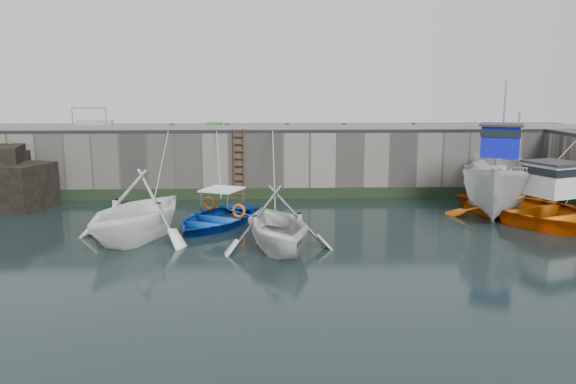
{
  "coord_description": "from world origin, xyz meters",
  "views": [
    {
      "loc": [
        -0.77,
        -15.26,
        5.01
      ],
      "look_at": [
        0.04,
        5.23,
        1.2
      ],
      "focal_mm": 35.0,
      "sensor_mm": 36.0,
      "label": 1
    }
  ],
  "objects_px": {
    "bollard_b": "(227,126)",
    "bollard_e": "(414,126)",
    "boat_far_white": "(498,185)",
    "bollard_d": "(344,126)",
    "boat_near_white": "(138,239)",
    "bollard_a": "(172,127)",
    "boat_near_blacktrim": "(277,249)",
    "ladder": "(239,165)",
    "bollard_c": "(287,126)",
    "boat_near_blue": "(216,224)",
    "boat_far_orange": "(538,210)",
    "fish_crate": "(215,126)"
  },
  "relations": [
    {
      "from": "boat_near_white",
      "to": "bollard_e",
      "type": "distance_m",
      "value": 13.54
    },
    {
      "from": "boat_near_white",
      "to": "bollard_b",
      "type": "relative_size",
      "value": 17.91
    },
    {
      "from": "bollard_a",
      "to": "bollard_e",
      "type": "relative_size",
      "value": 1.0
    },
    {
      "from": "ladder",
      "to": "boat_near_white",
      "type": "relative_size",
      "value": 0.64
    },
    {
      "from": "boat_near_blue",
      "to": "fish_crate",
      "type": "height_order",
      "value": "fish_crate"
    },
    {
      "from": "bollard_b",
      "to": "bollard_c",
      "type": "height_order",
      "value": "same"
    },
    {
      "from": "ladder",
      "to": "bollard_c",
      "type": "bearing_deg",
      "value": 8.67
    },
    {
      "from": "boat_far_white",
      "to": "bollard_b",
      "type": "xyz_separation_m",
      "value": [
        -11.18,
        3.37,
        2.16
      ]
    },
    {
      "from": "boat_near_blue",
      "to": "boat_far_orange",
      "type": "xyz_separation_m",
      "value": [
        12.16,
        -0.04,
        0.46
      ]
    },
    {
      "from": "boat_near_white",
      "to": "bollard_b",
      "type": "height_order",
      "value": "bollard_b"
    },
    {
      "from": "boat_near_blacktrim",
      "to": "boat_far_orange",
      "type": "relative_size",
      "value": 0.53
    },
    {
      "from": "boat_near_white",
      "to": "fish_crate",
      "type": "xyz_separation_m",
      "value": [
        2.0,
        7.24,
        3.32
      ]
    },
    {
      "from": "ladder",
      "to": "bollard_c",
      "type": "distance_m",
      "value": 2.81
    },
    {
      "from": "boat_far_white",
      "to": "bollard_d",
      "type": "distance_m",
      "value": 7.11
    },
    {
      "from": "bollard_e",
      "to": "boat_near_white",
      "type": "bearing_deg",
      "value": -147.61
    },
    {
      "from": "boat_far_white",
      "to": "bollard_c",
      "type": "xyz_separation_m",
      "value": [
        -8.48,
        3.37,
        2.16
      ]
    },
    {
      "from": "bollard_a",
      "to": "fish_crate",
      "type": "bearing_deg",
      "value": 6.18
    },
    {
      "from": "boat_near_blacktrim",
      "to": "ladder",
      "type": "bearing_deg",
      "value": 87.92
    },
    {
      "from": "fish_crate",
      "to": "bollard_e",
      "type": "relative_size",
      "value": 2.14
    },
    {
      "from": "bollard_a",
      "to": "boat_near_blacktrim",
      "type": "bearing_deg",
      "value": -61.42
    },
    {
      "from": "ladder",
      "to": "bollard_a",
      "type": "bearing_deg",
      "value": 173.62
    },
    {
      "from": "boat_far_white",
      "to": "bollard_a",
      "type": "distance_m",
      "value": 14.25
    },
    {
      "from": "ladder",
      "to": "boat_near_blue",
      "type": "distance_m",
      "value": 5.06
    },
    {
      "from": "fish_crate",
      "to": "boat_far_orange",
      "type": "bearing_deg",
      "value": -3.54
    },
    {
      "from": "bollard_d",
      "to": "boat_near_blacktrim",
      "type": "bearing_deg",
      "value": -111.2
    },
    {
      "from": "boat_near_blacktrim",
      "to": "boat_far_orange",
      "type": "height_order",
      "value": "boat_far_orange"
    },
    {
      "from": "boat_near_white",
      "to": "boat_near_blacktrim",
      "type": "height_order",
      "value": "boat_near_white"
    },
    {
      "from": "bollard_a",
      "to": "bollard_d",
      "type": "distance_m",
      "value": 7.8
    },
    {
      "from": "ladder",
      "to": "boat_near_blacktrim",
      "type": "height_order",
      "value": "ladder"
    },
    {
      "from": "boat_near_white",
      "to": "bollard_d",
      "type": "bearing_deg",
      "value": 63.49
    },
    {
      "from": "boat_near_blue",
      "to": "bollard_a",
      "type": "distance_m",
      "value": 6.51
    },
    {
      "from": "boat_near_white",
      "to": "boat_far_orange",
      "type": "relative_size",
      "value": 0.6
    },
    {
      "from": "boat_near_white",
      "to": "bollard_b",
      "type": "xyz_separation_m",
      "value": [
        2.59,
        7.04,
        3.3
      ]
    },
    {
      "from": "boat_far_orange",
      "to": "bollard_b",
      "type": "relative_size",
      "value": 29.72
    },
    {
      "from": "bollard_a",
      "to": "bollard_d",
      "type": "bearing_deg",
      "value": 0.0
    },
    {
      "from": "bollard_a",
      "to": "bollard_d",
      "type": "xyz_separation_m",
      "value": [
        7.8,
        0.0,
        0.0
      ]
    },
    {
      "from": "boat_near_blacktrim",
      "to": "bollard_e",
      "type": "bearing_deg",
      "value": 39.34
    },
    {
      "from": "boat_far_orange",
      "to": "bollard_e",
      "type": "height_order",
      "value": "boat_far_orange"
    },
    {
      "from": "bollard_a",
      "to": "ladder",
      "type": "bearing_deg",
      "value": -6.38
    },
    {
      "from": "ladder",
      "to": "bollard_e",
      "type": "xyz_separation_m",
      "value": [
        8.0,
        0.34,
        1.71
      ]
    },
    {
      "from": "fish_crate",
      "to": "bollard_a",
      "type": "height_order",
      "value": "fish_crate"
    },
    {
      "from": "boat_near_blacktrim",
      "to": "fish_crate",
      "type": "relative_size",
      "value": 7.32
    },
    {
      "from": "bollard_a",
      "to": "bollard_c",
      "type": "xyz_separation_m",
      "value": [
        5.2,
        0.0,
        0.0
      ]
    },
    {
      "from": "bollard_b",
      "to": "bollard_e",
      "type": "height_order",
      "value": "same"
    },
    {
      "from": "boat_near_white",
      "to": "bollard_d",
      "type": "relative_size",
      "value": 17.91
    },
    {
      "from": "ladder",
      "to": "bollard_a",
      "type": "relative_size",
      "value": 11.43
    },
    {
      "from": "boat_far_white",
      "to": "bollard_b",
      "type": "distance_m",
      "value": 11.88
    },
    {
      "from": "bollard_c",
      "to": "bollard_b",
      "type": "bearing_deg",
      "value": 180.0
    },
    {
      "from": "boat_near_blacktrim",
      "to": "bollard_c",
      "type": "relative_size",
      "value": 15.64
    },
    {
      "from": "ladder",
      "to": "bollard_e",
      "type": "distance_m",
      "value": 8.19
    }
  ]
}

